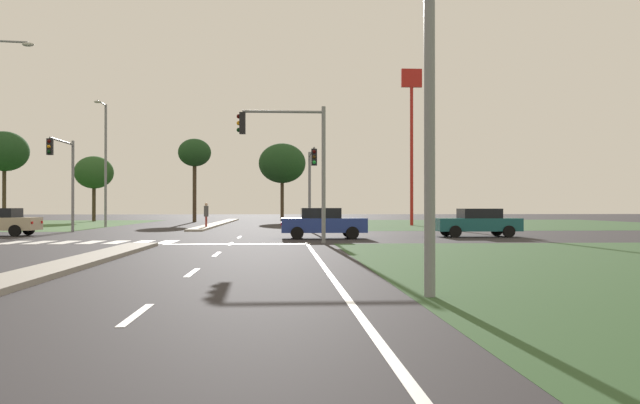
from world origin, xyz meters
TOP-DOWN VIEW (x-y plane):
  - ground_plane at (0.00, 30.00)m, footprint 200.00×200.00m
  - grass_verge_far_right at (25.50, 54.50)m, footprint 35.00×35.00m
  - median_island_near at (0.00, 11.00)m, footprint 1.20×22.00m
  - median_island_far at (0.00, 55.00)m, footprint 1.20×36.00m
  - lane_dash_near at (3.50, 5.22)m, footprint 0.14×2.00m
  - lane_dash_second at (3.50, 11.22)m, footprint 0.14×2.00m
  - lane_dash_third at (3.50, 17.22)m, footprint 0.14×2.00m
  - lane_dash_fourth at (3.50, 23.22)m, footprint 0.14×2.00m
  - lane_dash_fifth at (3.50, 29.22)m, footprint 0.14×2.00m
  - edge_line_right at (6.85, 12.00)m, footprint 0.14×24.00m
  - stop_bar_near at (3.80, 23.00)m, footprint 6.40×0.50m
  - crosswalk_bar_near at (-6.40, 24.80)m, footprint 0.70×2.80m
  - crosswalk_bar_second at (-5.25, 24.80)m, footprint 0.70×2.80m
  - crosswalk_bar_third at (-4.10, 24.80)m, footprint 0.70×2.80m
  - crosswalk_bar_fourth at (-2.95, 24.80)m, footprint 0.70×2.80m
  - crosswalk_bar_fifth at (-1.80, 24.80)m, footprint 0.70×2.80m
  - crosswalk_bar_sixth at (-0.65, 24.80)m, footprint 0.70×2.80m
  - crosswalk_bar_seventh at (0.50, 24.80)m, footprint 0.70×2.80m
  - car_teal_near at (16.34, 28.90)m, footprint 4.54×2.06m
  - car_blue_second at (7.86, 27.61)m, footprint 4.36×2.10m
  - traffic_signal_far_left at (-7.60, 35.08)m, footprint 0.32×4.37m
  - traffic_signal_near_right at (6.27, 23.40)m, footprint 3.95×0.32m
  - traffic_signal_far_right at (7.60, 34.37)m, footprint 0.32×5.83m
  - street_lamp_near at (8.51, 6.96)m, footprint 1.68×1.87m
  - street_lamp_third at (-8.36, 46.70)m, footprint 0.56×2.62m
  - pedestrian_at_median at (0.15, 42.83)m, footprint 0.34×0.34m
  - fastfood_pole_sign at (17.14, 49.55)m, footprint 1.80×0.40m
  - treeline_near at (-22.94, 62.46)m, footprint 4.88×4.88m
  - treeline_second at (-14.99, 66.54)m, footprint 4.24×4.24m
  - treeline_third at (-3.39, 62.61)m, footprint 3.46×3.46m
  - treeline_fourth at (5.91, 67.86)m, footprint 5.41×5.41m

SIDE VIEW (x-z plane):
  - ground_plane at x=0.00m, z-range 0.00..0.00m
  - grass_verge_far_right at x=25.50m, z-range 0.00..0.01m
  - lane_dash_near at x=3.50m, z-range 0.00..0.01m
  - lane_dash_second at x=3.50m, z-range 0.00..0.01m
  - lane_dash_third at x=3.50m, z-range 0.00..0.01m
  - lane_dash_fourth at x=3.50m, z-range 0.00..0.01m
  - lane_dash_fifth at x=3.50m, z-range 0.00..0.01m
  - edge_line_right at x=6.85m, z-range 0.00..0.01m
  - stop_bar_near at x=3.80m, z-range 0.00..0.01m
  - crosswalk_bar_near at x=-6.40m, z-range 0.00..0.01m
  - crosswalk_bar_second at x=-5.25m, z-range 0.00..0.01m
  - crosswalk_bar_third at x=-4.10m, z-range 0.00..0.01m
  - crosswalk_bar_fourth at x=-2.95m, z-range 0.00..0.01m
  - crosswalk_bar_fifth at x=-1.80m, z-range 0.00..0.01m
  - crosswalk_bar_sixth at x=-0.65m, z-range 0.00..0.01m
  - crosswalk_bar_seventh at x=0.50m, z-range 0.00..0.01m
  - median_island_near at x=0.00m, z-range 0.00..0.14m
  - median_island_far at x=0.00m, z-range 0.00..0.14m
  - car_teal_near at x=16.34m, z-range 0.02..1.55m
  - car_blue_second at x=7.86m, z-range 0.02..1.58m
  - pedestrian_at_median at x=0.15m, z-range 0.33..2.11m
  - traffic_signal_far_right at x=7.60m, z-range 1.07..6.30m
  - traffic_signal_far_left at x=-7.60m, z-range 1.08..6.95m
  - traffic_signal_near_right at x=6.27m, z-range 1.08..7.18m
  - street_lamp_near at x=8.51m, z-range 0.54..8.74m
  - treeline_second at x=-14.99m, z-range 1.79..9.04m
  - street_lamp_third at x=-8.36m, z-range 0.59..10.48m
  - treeline_fourth at x=5.91m, z-range 2.15..11.10m
  - treeline_third at x=-3.39m, z-range 2.84..11.69m
  - treeline_near at x=-22.94m, z-range 2.62..12.09m
  - fastfood_pole_sign at x=17.14m, z-range 2.96..16.64m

